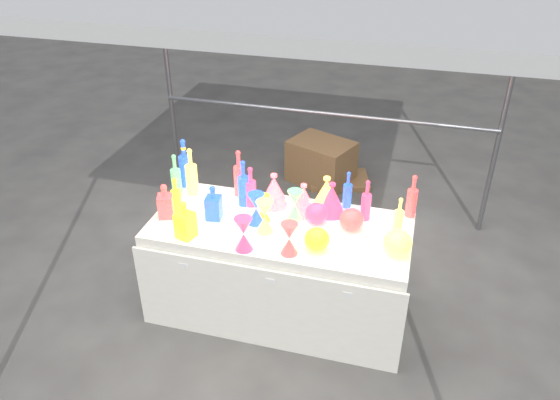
% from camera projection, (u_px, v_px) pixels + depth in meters
% --- Properties ---
extents(ground, '(80.00, 80.00, 0.00)m').
position_uv_depth(ground, '(280.00, 306.00, 4.16)').
color(ground, slate).
rests_on(ground, ground).
extents(display_table, '(1.84, 0.83, 0.75)m').
position_uv_depth(display_table, '(280.00, 268.00, 3.96)').
color(display_table, white).
rests_on(display_table, ground).
extents(cardboard_box_closed, '(0.75, 0.66, 0.46)m').
position_uv_depth(cardboard_box_closed, '(321.00, 162.00, 5.74)').
color(cardboard_box_closed, '#A8794C').
rests_on(cardboard_box_closed, ground).
extents(cardboard_box_flat, '(0.72, 0.60, 0.05)m').
position_uv_depth(cardboard_box_flat, '(339.00, 180.00, 5.82)').
color(cardboard_box_flat, '#A8794C').
rests_on(cardboard_box_flat, ground).
extents(bottle_0, '(0.10, 0.10, 0.33)m').
position_uv_depth(bottle_0, '(185.00, 166.00, 4.17)').
color(bottle_0, red).
rests_on(bottle_0, display_table).
extents(bottle_1, '(0.10, 0.10, 0.39)m').
position_uv_depth(bottle_1, '(185.00, 163.00, 4.16)').
color(bottle_1, '#167B48').
rests_on(bottle_1, display_table).
extents(bottle_2, '(0.10, 0.10, 0.37)m').
position_uv_depth(bottle_2, '(239.00, 173.00, 4.04)').
color(bottle_2, orange).
rests_on(bottle_2, display_table).
extents(bottle_3, '(0.11, 0.11, 0.31)m').
position_uv_depth(bottle_3, '(251.00, 186.00, 3.92)').
color(bottle_3, '#1E30AF').
rests_on(bottle_3, display_table).
extents(bottle_4, '(0.12, 0.12, 0.38)m').
position_uv_depth(bottle_4, '(191.00, 172.00, 4.05)').
color(bottle_4, '#158682').
rests_on(bottle_4, display_table).
extents(bottle_5, '(0.08, 0.08, 0.34)m').
position_uv_depth(bottle_5, '(176.00, 175.00, 4.03)').
color(bottle_5, '#A42085').
rests_on(bottle_5, display_table).
extents(bottle_6, '(0.08, 0.08, 0.27)m').
position_uv_depth(bottle_6, '(176.00, 195.00, 3.85)').
color(bottle_6, red).
rests_on(bottle_6, display_table).
extents(bottle_7, '(0.10, 0.10, 0.36)m').
position_uv_depth(bottle_7, '(243.00, 183.00, 3.92)').
color(bottle_7, '#167B48').
rests_on(bottle_7, display_table).
extents(decanter_0, '(0.14, 0.14, 0.27)m').
position_uv_depth(decanter_0, '(185.00, 219.00, 3.58)').
color(decanter_0, red).
rests_on(decanter_0, display_table).
extents(decanter_1, '(0.13, 0.13, 0.26)m').
position_uv_depth(decanter_1, '(165.00, 201.00, 3.80)').
color(decanter_1, orange).
rests_on(decanter_1, display_table).
extents(decanter_2, '(0.12, 0.12, 0.26)m').
position_uv_depth(decanter_2, '(213.00, 202.00, 3.78)').
color(decanter_2, '#167B48').
rests_on(decanter_2, display_table).
extents(hourglass_0, '(0.13, 0.13, 0.22)m').
position_uv_depth(hourglass_0, '(289.00, 239.00, 3.44)').
color(hourglass_0, orange).
rests_on(hourglass_0, display_table).
extents(hourglass_1, '(0.13, 0.13, 0.24)m').
position_uv_depth(hourglass_1, '(244.00, 234.00, 3.47)').
color(hourglass_1, '#1E30AF').
rests_on(hourglass_1, display_table).
extents(hourglass_2, '(0.14, 0.14, 0.23)m').
position_uv_depth(hourglass_2, '(265.00, 217.00, 3.65)').
color(hourglass_2, '#158682').
rests_on(hourglass_2, display_table).
extents(hourglass_3, '(0.14, 0.14, 0.22)m').
position_uv_depth(hourglass_3, '(295.00, 205.00, 3.79)').
color(hourglass_3, '#A42085').
rests_on(hourglass_3, display_table).
extents(hourglass_4, '(0.13, 0.13, 0.20)m').
position_uv_depth(hourglass_4, '(263.00, 208.00, 3.78)').
color(hourglass_4, red).
rests_on(hourglass_4, display_table).
extents(hourglass_5, '(0.16, 0.16, 0.23)m').
position_uv_depth(hourglass_5, '(256.00, 209.00, 3.74)').
color(hourglass_5, '#167B48').
rests_on(hourglass_5, display_table).
extents(globe_0, '(0.21, 0.21, 0.13)m').
position_uv_depth(globe_0, '(317.00, 240.00, 3.50)').
color(globe_0, red).
rests_on(globe_0, display_table).
extents(globe_1, '(0.20, 0.20, 0.15)m').
position_uv_depth(globe_1, '(397.00, 244.00, 3.45)').
color(globe_1, '#158682').
rests_on(globe_1, display_table).
extents(globe_2, '(0.19, 0.19, 0.13)m').
position_uv_depth(globe_2, '(352.00, 220.00, 3.70)').
color(globe_2, orange).
rests_on(globe_2, display_table).
extents(globe_3, '(0.19, 0.19, 0.13)m').
position_uv_depth(globe_3, '(317.00, 214.00, 3.77)').
color(globe_3, '#1E30AF').
rests_on(globe_3, display_table).
extents(lampshade_0, '(0.23, 0.23, 0.25)m').
position_uv_depth(lampshade_0, '(274.00, 190.00, 3.94)').
color(lampshade_0, gold).
rests_on(lampshade_0, display_table).
extents(lampshade_1, '(0.26, 0.26, 0.23)m').
position_uv_depth(lampshade_1, '(303.00, 199.00, 3.85)').
color(lampshade_1, gold).
rests_on(lampshade_1, display_table).
extents(lampshade_2, '(0.27, 0.27, 0.24)m').
position_uv_depth(lampshade_2, '(332.00, 198.00, 3.84)').
color(lampshade_2, '#1E30AF').
rests_on(lampshade_2, display_table).
extents(lampshade_3, '(0.23, 0.23, 0.27)m').
position_uv_depth(lampshade_3, '(326.00, 194.00, 3.88)').
color(lampshade_3, '#158682').
rests_on(lampshade_3, display_table).
extents(bottle_8, '(0.08, 0.08, 0.29)m').
position_uv_depth(bottle_8, '(348.00, 190.00, 3.91)').
color(bottle_8, '#167B48').
rests_on(bottle_8, display_table).
extents(bottle_9, '(0.09, 0.09, 0.32)m').
position_uv_depth(bottle_9, '(412.00, 196.00, 3.79)').
color(bottle_9, orange).
rests_on(bottle_9, display_table).
extents(bottle_10, '(0.08, 0.08, 0.31)m').
position_uv_depth(bottle_10, '(366.00, 200.00, 3.76)').
color(bottle_10, '#1E30AF').
rests_on(bottle_10, display_table).
extents(bottle_11, '(0.07, 0.07, 0.28)m').
position_uv_depth(bottle_11, '(399.00, 216.00, 3.61)').
color(bottle_11, '#158682').
rests_on(bottle_11, display_table).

